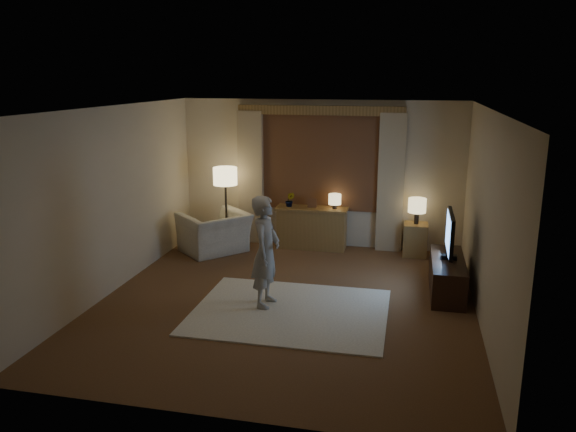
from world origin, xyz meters
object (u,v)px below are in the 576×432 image
(armchair, at_px, (215,233))
(person, at_px, (266,251))
(sideboard, at_px, (312,229))
(side_table, at_px, (415,240))
(tv_stand, at_px, (447,276))

(armchair, distance_m, person, 2.60)
(sideboard, relative_size, side_table, 2.14)
(armchair, relative_size, person, 0.72)
(tv_stand, height_order, person, person)
(side_table, xyz_separation_m, tv_stand, (0.44, -1.64, -0.03))
(sideboard, distance_m, person, 2.74)
(tv_stand, distance_m, person, 2.64)
(side_table, bearing_deg, person, -126.18)
(armchair, distance_m, side_table, 3.46)
(person, bearing_deg, tv_stand, -62.98)
(sideboard, xyz_separation_m, side_table, (1.80, -0.05, -0.07))
(sideboard, height_order, armchair, sideboard)
(armchair, xyz_separation_m, person, (1.47, -2.10, 0.42))
(side_table, distance_m, person, 3.32)
(side_table, distance_m, tv_stand, 1.70)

